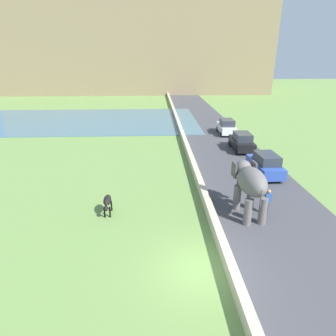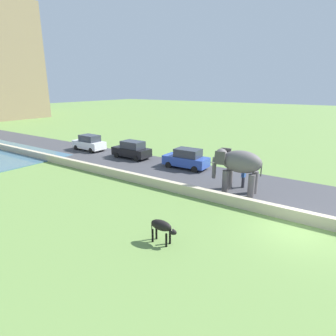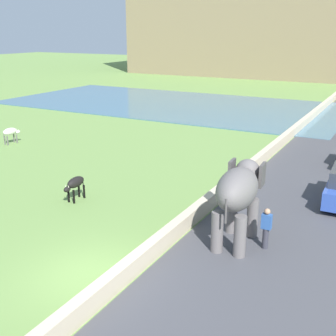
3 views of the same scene
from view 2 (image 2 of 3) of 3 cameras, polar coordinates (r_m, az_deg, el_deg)
ground_plane at (r=16.00m, az=24.38°, el=-11.54°), size 220.00×220.00×0.00m
road_surface at (r=30.00m, az=-13.85°, el=2.18°), size 7.00×120.00×0.06m
barrier_wall at (r=26.09m, az=-17.13°, el=0.54°), size 0.40×110.00×0.67m
elephant at (r=19.44m, az=13.92°, el=0.75°), size 1.58×3.51×2.99m
person_beside_elephant at (r=20.77m, az=15.00°, el=-1.69°), size 0.36×0.22×1.63m
car_white at (r=33.19m, az=-15.64°, el=4.91°), size 1.90×4.05×1.80m
car_blue at (r=24.96m, az=3.74°, el=1.88°), size 1.90×4.06×1.80m
car_black at (r=28.66m, az=-7.33°, el=3.66°), size 1.84×4.02×1.80m
cow_black at (r=13.25m, az=-1.20°, el=-11.80°), size 0.47×1.39×1.15m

